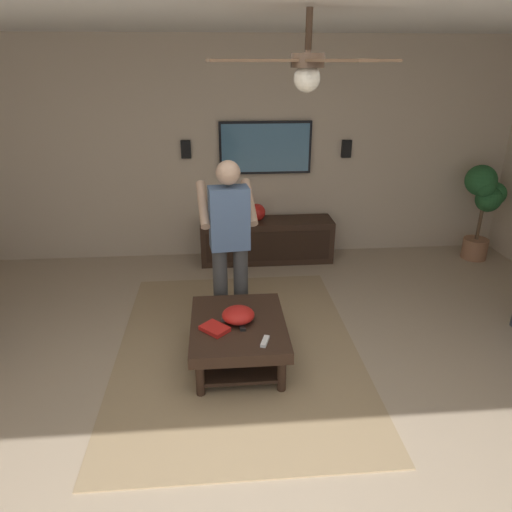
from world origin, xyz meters
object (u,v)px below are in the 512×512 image
Objects in this scene: person_standing at (229,236)px; remote_grey at (226,316)px; remote_black at (242,326)px; vase_round at (257,212)px; bowl at (238,315)px; wall_speaker_right at (186,149)px; remote_white at (265,341)px; potted_plant_tall at (485,199)px; coffee_table at (238,333)px; media_console at (267,240)px; tv at (265,148)px; ceiling_fan at (308,66)px; book at (215,329)px; wall_speaker_left at (346,149)px.

remote_grey is (-0.59, 0.06, -0.52)m from person_standing.
vase_round is (2.33, -0.33, 0.25)m from remote_black.
vase_round reaches higher than bowl.
wall_speaker_right is at bearing 8.45° from person_standing.
remote_white is 0.68× the size of vase_round.
vase_round is (2.24, -0.35, 0.20)m from bowl.
coffee_table is at bearing 122.55° from potted_plant_tall.
remote_white is (-1.00, -0.24, -0.52)m from person_standing.
coffee_table is 2.29m from media_console.
coffee_table is at bearing 171.08° from vase_round.
ceiling_fan is at bearing -1.14° from tv.
remote_white is 1.00× the size of remote_black.
ceiling_fan reaches higher than media_console.
ceiling_fan is at bearing 39.59° from remote_black.
wall_speaker_right reaches higher than remote_white.
person_standing reaches higher than bowl.
tv is 1.95m from person_standing.
ceiling_fan is (-2.97, -0.93, 0.99)m from wall_speaker_right.
vase_round is (2.58, -0.16, 0.25)m from remote_white.
coffee_table is 0.14m from remote_black.
wall_speaker_right is (2.49, 0.51, 1.13)m from coffee_table.
potted_plant_tall is 4.50× the size of bowl.
person_standing is at bearing 179.76° from remote_black.
media_console is 11.33× the size of remote_grey.
bowl reaches higher than book.
book is 2.12m from ceiling_fan.
ceiling_fan is (-2.96, 0.06, 0.98)m from tv.
potted_plant_tall is at bearing -72.95° from person_standing.
wall_speaker_left is at bearing -31.53° from bowl.
person_standing is 7.45× the size of book.
tv is 3.00m from remote_white.
remote_white is (-2.57, 0.29, 0.14)m from media_console.
coffee_table is 4.55× the size of book.
tv is at bearing 90.72° from wall_speaker_left.
book is at bearing 120.68° from coffee_table.
wall_speaker_right is (2.61, 0.32, 1.01)m from book.
remote_black is 2.36m from vase_round.
person_standing is 10.93× the size of remote_black.
bowl is at bearing 47.77° from remote_white.
vase_round is at bearing 1.45° from ceiling_fan.
remote_white and remote_black have the same top height.
wall_speaker_right reaches higher than book.
wall_speaker_right is at bearing 17.46° from ceiling_fan.
wall_speaker_right is at bearing -104.34° from media_console.
bowl is (-2.47, 0.48, -0.97)m from tv.
tv is at bearing 164.56° from remote_black.
potted_plant_tall is at bearing -96.26° from wall_speaker_right.
tv is 2.67m from remote_grey.
bowl is 2.71m from wall_speaker_right.
vase_round is at bearing -93.19° from media_console.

